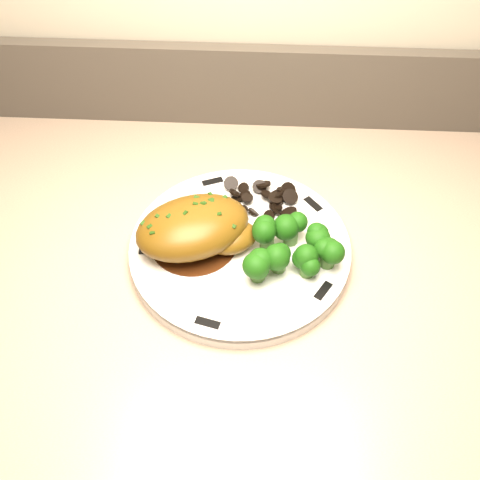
{
  "coord_description": "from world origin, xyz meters",
  "views": [
    {
      "loc": [
        0.45,
        1.28,
        1.51
      ],
      "look_at": [
        0.43,
        1.73,
        0.98
      ],
      "focal_mm": 45.0,
      "sensor_mm": 36.0,
      "label": 1
    }
  ],
  "objects_px": {
    "counter": "(158,452)",
    "chicken_breast": "(197,228)",
    "plate": "(240,250)",
    "broccoli_florets": "(293,248)"
  },
  "relations": [
    {
      "from": "chicken_breast",
      "to": "plate",
      "type": "bearing_deg",
      "value": -26.0
    },
    {
      "from": "counter",
      "to": "broccoli_florets",
      "type": "relative_size",
      "value": 21.22
    },
    {
      "from": "chicken_breast",
      "to": "broccoli_florets",
      "type": "xyz_separation_m",
      "value": [
        0.11,
        -0.02,
        -0.0
      ]
    },
    {
      "from": "plate",
      "to": "broccoli_florets",
      "type": "xyz_separation_m",
      "value": [
        0.06,
        -0.02,
        0.03
      ]
    },
    {
      "from": "counter",
      "to": "chicken_breast",
      "type": "bearing_deg",
      "value": 35.54
    },
    {
      "from": "counter",
      "to": "chicken_breast",
      "type": "xyz_separation_m",
      "value": [
        0.09,
        0.06,
        0.52
      ]
    },
    {
      "from": "plate",
      "to": "chicken_breast",
      "type": "bearing_deg",
      "value": 178.06
    },
    {
      "from": "plate",
      "to": "chicken_breast",
      "type": "relative_size",
      "value": 1.61
    },
    {
      "from": "plate",
      "to": "broccoli_florets",
      "type": "distance_m",
      "value": 0.07
    },
    {
      "from": "plate",
      "to": "broccoli_florets",
      "type": "bearing_deg",
      "value": -17.92
    }
  ]
}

